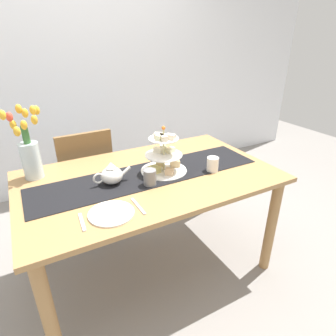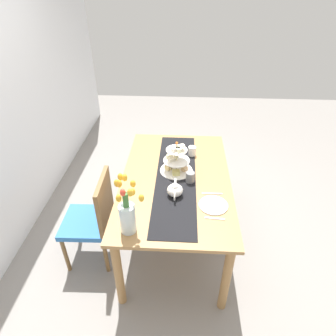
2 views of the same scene
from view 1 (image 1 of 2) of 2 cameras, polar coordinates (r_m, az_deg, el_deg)
ground_plane at (r=2.25m, az=-3.21°, el=-18.95°), size 8.00×8.00×0.00m
room_wall_rear at (r=3.13m, az=-17.21°, el=19.36°), size 6.00×0.08×2.60m
dining_table at (r=1.85m, az=-3.69°, el=-4.26°), size 1.60×0.96×0.76m
chair_left at (r=2.46m, az=-16.41°, el=-1.51°), size 0.43×0.43×0.91m
table_runner at (r=1.80m, az=-3.77°, el=-1.32°), size 1.48×0.35×0.00m
tiered_cake_stand at (r=1.81m, az=-0.83°, el=2.21°), size 0.30×0.30×0.30m
teapot at (r=1.70m, az=-11.38°, el=-1.34°), size 0.24×0.13×0.14m
tulip_vase at (r=1.89m, az=-26.31°, el=3.00°), size 0.21×0.19×0.45m
dinner_plate_left at (r=1.45m, az=-11.43°, el=-9.00°), size 0.23×0.23×0.01m
fork_left at (r=1.42m, az=-17.04°, el=-10.43°), size 0.03×0.15×0.01m
knife_left at (r=1.49m, az=-6.07°, el=-7.67°), size 0.02×0.17×0.01m
mug_grey at (r=1.66m, az=-3.69°, el=-1.88°), size 0.08×0.08×0.09m
mug_white_text at (r=1.85m, az=9.03°, el=0.74°), size 0.08×0.08×0.09m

